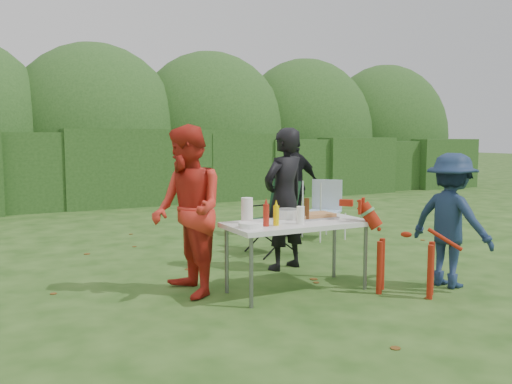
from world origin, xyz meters
name	(u,v)px	position (x,y,z in m)	size (l,w,h in m)	color
ground	(285,294)	(0.00, 0.00, 0.00)	(80.00, 80.00, 0.00)	#1E4211
hedge_row	(111,169)	(0.00, 8.00, 0.85)	(22.00, 1.40, 1.70)	#23471C
shrub_backdrop	(96,137)	(0.00, 9.60, 1.60)	(20.00, 2.60, 3.20)	#3D6628
folding_table	(297,227)	(0.15, 0.03, 0.69)	(1.50, 0.70, 0.74)	silver
person_cook	(284,199)	(0.52, 0.92, 0.86)	(0.63, 0.41, 1.73)	black
person_red_jacket	(187,211)	(-0.91, 0.42, 0.87)	(0.85, 0.66, 1.75)	red
person_black_puffy	(293,185)	(1.80, 2.80, 0.83)	(0.98, 0.41, 1.66)	black
child	(451,220)	(1.73, -0.57, 0.72)	(0.94, 0.54, 1.45)	#172947
dog	(406,249)	(1.09, -0.58, 0.47)	(1.00, 0.40, 0.95)	maroon
camping_chair	(271,217)	(0.82, 1.77, 0.51)	(0.64, 0.64, 1.03)	#15361F
lawn_chair	(324,209)	(2.08, 2.33, 0.47)	(0.55, 0.55, 0.93)	#5095C3
food_tray	(314,217)	(0.44, 0.14, 0.75)	(0.45, 0.30, 0.02)	#B7B7BA
focaccia_bread	(314,215)	(0.44, 0.14, 0.78)	(0.40, 0.26, 0.04)	#C1834A
mustard_bottle	(276,216)	(-0.16, -0.08, 0.84)	(0.06, 0.06, 0.20)	#EFCA01
ketchup_bottle	(266,215)	(-0.27, -0.07, 0.85)	(0.06, 0.06, 0.22)	#A71F13
beer_bottle	(307,210)	(0.27, 0.03, 0.86)	(0.06, 0.06, 0.24)	#47230F
paper_towel_roll	(247,210)	(-0.34, 0.20, 0.87)	(0.12, 0.12, 0.26)	white
cup_stack	(300,215)	(0.11, -0.11, 0.83)	(0.08, 0.08, 0.18)	white
pasta_bowl	(287,214)	(0.18, 0.28, 0.79)	(0.26, 0.26, 0.10)	silver
plate_stack	(251,225)	(-0.44, -0.07, 0.77)	(0.24, 0.24, 0.05)	white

